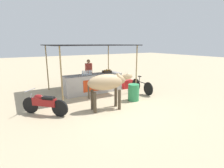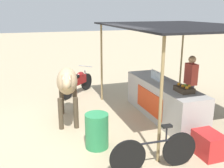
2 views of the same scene
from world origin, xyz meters
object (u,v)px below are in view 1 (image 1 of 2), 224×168
(bicycle_leaning, at_px, (142,86))
(vendor_behind_counter, at_px, (89,74))
(motorcycle_parked, at_px, (44,103))
(cooler_box, at_px, (126,84))
(fruit_crate, at_px, (107,71))
(cow, at_px, (107,83))
(stall_counter, at_px, (93,83))
(water_barrel, at_px, (134,92))

(bicycle_leaning, bearing_deg, vendor_behind_counter, 134.08)
(vendor_behind_counter, distance_m, motorcycle_parked, 3.80)
(cooler_box, bearing_deg, fruit_crate, 172.73)
(cow, bearing_deg, bicycle_leaning, 22.65)
(fruit_crate, bearing_deg, motorcycle_parked, -153.05)
(vendor_behind_counter, relative_size, cow, 0.89)
(stall_counter, bearing_deg, vendor_behind_counter, 83.09)
(stall_counter, distance_m, motorcycle_parked, 3.24)
(stall_counter, xyz_separation_m, water_barrel, (1.00, -2.10, -0.11))
(stall_counter, height_order, bicycle_leaning, stall_counter)
(fruit_crate, height_order, motorcycle_parked, fruit_crate)
(cooler_box, distance_m, water_barrel, 2.25)
(fruit_crate, xyz_separation_m, cow, (-1.36, -2.49, 0.00))
(cooler_box, relative_size, water_barrel, 0.81)
(vendor_behind_counter, distance_m, cow, 3.25)
(cow, bearing_deg, motorcycle_parked, 162.92)
(cow, bearing_deg, vendor_behind_counter, 79.17)
(cooler_box, height_order, water_barrel, water_barrel)
(motorcycle_parked, distance_m, bicycle_leaning, 4.86)
(cooler_box, bearing_deg, stall_counter, 177.25)
(motorcycle_parked, bearing_deg, water_barrel, -5.18)
(cooler_box, distance_m, motorcycle_parked, 5.03)
(fruit_crate, height_order, water_barrel, fruit_crate)
(vendor_behind_counter, bearing_deg, cooler_box, -23.77)
(stall_counter, bearing_deg, bicycle_leaning, -32.30)
(stall_counter, relative_size, water_barrel, 4.04)
(water_barrel, bearing_deg, bicycle_leaning, 34.26)
(vendor_behind_counter, height_order, motorcycle_parked, vendor_behind_counter)
(water_barrel, height_order, bicycle_leaning, bicycle_leaning)
(motorcycle_parked, bearing_deg, cooler_box, 19.32)
(fruit_crate, bearing_deg, water_barrel, -85.85)
(vendor_behind_counter, xyz_separation_m, motorcycle_parked, (-2.81, -2.51, -0.42))
(motorcycle_parked, xyz_separation_m, bicycle_leaning, (4.84, 0.42, -0.08))
(cow, height_order, bicycle_leaning, cow)
(vendor_behind_counter, bearing_deg, fruit_crate, -42.90)
(water_barrel, bearing_deg, cow, -167.40)
(stall_counter, relative_size, cow, 1.62)
(fruit_crate, relative_size, cooler_box, 0.73)
(fruit_crate, distance_m, motorcycle_parked, 4.05)
(stall_counter, relative_size, bicycle_leaning, 1.81)
(fruit_crate, height_order, bicycle_leaning, fruit_crate)
(fruit_crate, xyz_separation_m, motorcycle_parked, (-3.57, -1.81, -0.60))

